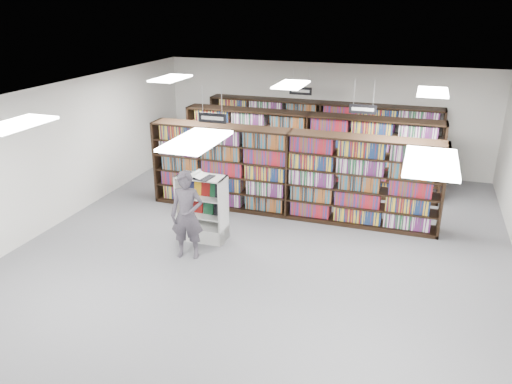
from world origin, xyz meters
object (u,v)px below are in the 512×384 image
(bookshelf_row_near, at_px, (289,174))
(open_book, at_px, (196,175))
(shopper, at_px, (187,215))
(endcap_display, at_px, (203,217))

(bookshelf_row_near, height_order, open_book, bookshelf_row_near)
(open_book, height_order, shopper, shopper)
(bookshelf_row_near, height_order, endcap_display, bookshelf_row_near)
(bookshelf_row_near, height_order, shopper, bookshelf_row_near)
(shopper, bearing_deg, bookshelf_row_near, 51.89)
(open_book, distance_m, shopper, 0.97)
(bookshelf_row_near, relative_size, shopper, 3.84)
(endcap_display, height_order, shopper, shopper)
(bookshelf_row_near, distance_m, shopper, 3.03)
(endcap_display, bearing_deg, bookshelf_row_near, 52.56)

